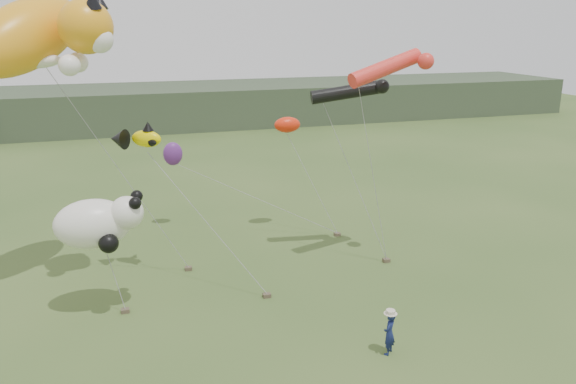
% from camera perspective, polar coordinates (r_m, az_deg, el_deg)
% --- Properties ---
extents(ground, '(120.00, 120.00, 0.00)m').
position_cam_1_polar(ground, '(20.16, 4.37, -14.50)').
color(ground, '#385123').
rests_on(ground, ground).
extents(headland, '(90.00, 13.00, 4.00)m').
position_cam_1_polar(headland, '(61.33, -14.08, 8.32)').
color(headland, '#2D3D28').
rests_on(headland, ground).
extents(festival_attendant, '(0.64, 0.64, 1.50)m').
position_cam_1_polar(festival_attendant, '(19.17, 10.26, -13.94)').
color(festival_attendant, '#141E4D').
rests_on(festival_attendant, ground).
extents(sandbag_anchors, '(11.84, 5.65, 0.16)m').
position_cam_1_polar(sandbag_anchors, '(24.75, -2.04, -8.01)').
color(sandbag_anchors, brown).
rests_on(sandbag_anchors, ground).
extents(cat_kite, '(6.98, 5.76, 4.12)m').
position_cam_1_polar(cat_kite, '(23.18, -24.01, 14.37)').
color(cat_kite, orange).
rests_on(cat_kite, ground).
extents(fish_kite, '(2.30, 1.52, 1.11)m').
position_cam_1_polar(fish_kite, '(23.55, -15.19, 5.30)').
color(fish_kite, '#EEDA00').
rests_on(fish_kite, ground).
extents(tube_kites, '(4.58, 2.92, 2.40)m').
position_cam_1_polar(tube_kites, '(24.45, 8.81, 11.39)').
color(tube_kites, black).
rests_on(tube_kites, ground).
extents(panda_kite, '(3.20, 2.07, 1.99)m').
position_cam_1_polar(panda_kite, '(21.40, -18.71, -2.97)').
color(panda_kite, white).
rests_on(panda_kite, ground).
extents(misc_kites, '(6.69, 2.77, 2.56)m').
position_cam_1_polar(misc_kites, '(28.68, -5.93, 5.35)').
color(misc_kites, red).
rests_on(misc_kites, ground).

